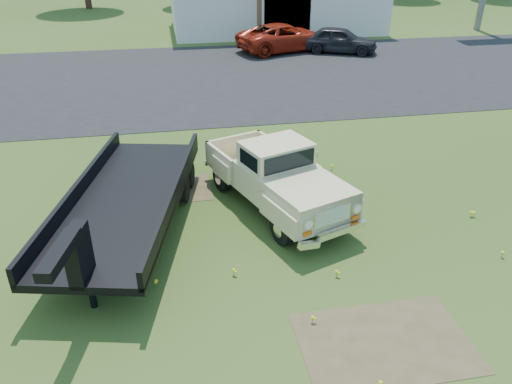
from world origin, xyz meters
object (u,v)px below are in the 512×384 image
(vintage_pickup_truck, at_px, (276,175))
(red_pickup, at_px, (284,38))
(flatbed_trailer, at_px, (126,195))
(dark_sedan, at_px, (339,40))

(vintage_pickup_truck, xyz_separation_m, red_pickup, (4.44, 17.81, -0.13))
(flatbed_trailer, bearing_deg, red_pickup, 78.93)
(vintage_pickup_truck, relative_size, red_pickup, 0.90)
(red_pickup, height_order, dark_sedan, red_pickup)
(red_pickup, bearing_deg, dark_sedan, -126.08)
(vintage_pickup_truck, height_order, dark_sedan, vintage_pickup_truck)
(red_pickup, relative_size, dark_sedan, 1.31)
(vintage_pickup_truck, height_order, flatbed_trailer, flatbed_trailer)
(vintage_pickup_truck, bearing_deg, dark_sedan, 46.24)
(flatbed_trailer, bearing_deg, dark_sedan, 70.13)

